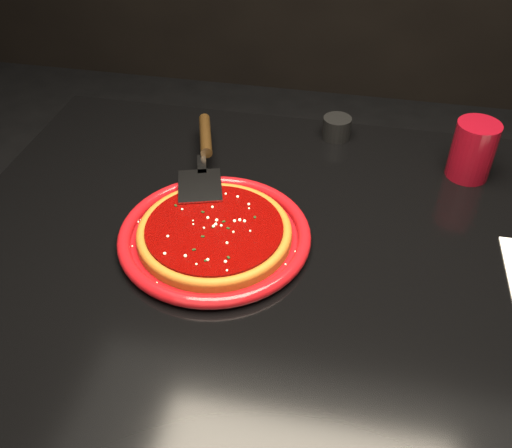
{
  "coord_description": "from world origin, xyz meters",
  "views": [
    {
      "loc": [
        0.03,
        -0.65,
        1.35
      ],
      "look_at": [
        -0.11,
        0.02,
        0.77
      ],
      "focal_mm": 40.0,
      "sensor_mm": 36.0,
      "label": 1
    }
  ],
  "objects_px": {
    "plate": "(215,235)",
    "pizza_server": "(204,157)",
    "cup": "(473,150)",
    "table": "(309,391)",
    "ramekin": "(337,128)"
  },
  "relations": [
    {
      "from": "plate",
      "to": "cup",
      "type": "distance_m",
      "value": 0.48
    },
    {
      "from": "plate",
      "to": "cup",
      "type": "bearing_deg",
      "value": 33.46
    },
    {
      "from": "plate",
      "to": "pizza_server",
      "type": "bearing_deg",
      "value": 110.19
    },
    {
      "from": "table",
      "to": "cup",
      "type": "height_order",
      "value": "cup"
    },
    {
      "from": "pizza_server",
      "to": "cup",
      "type": "xyz_separation_m",
      "value": [
        0.47,
        0.09,
        0.01
      ]
    },
    {
      "from": "table",
      "to": "ramekin",
      "type": "xyz_separation_m",
      "value": [
        -0.01,
        0.34,
        0.4
      ]
    },
    {
      "from": "cup",
      "to": "ramekin",
      "type": "height_order",
      "value": "cup"
    },
    {
      "from": "table",
      "to": "cup",
      "type": "distance_m",
      "value": 0.55
    },
    {
      "from": "cup",
      "to": "ramekin",
      "type": "distance_m",
      "value": 0.26
    },
    {
      "from": "cup",
      "to": "plate",
      "type": "bearing_deg",
      "value": -146.54
    },
    {
      "from": "plate",
      "to": "cup",
      "type": "height_order",
      "value": "cup"
    },
    {
      "from": "pizza_server",
      "to": "cup",
      "type": "bearing_deg",
      "value": -5.81
    },
    {
      "from": "pizza_server",
      "to": "cup",
      "type": "height_order",
      "value": "cup"
    },
    {
      "from": "table",
      "to": "pizza_server",
      "type": "height_order",
      "value": "pizza_server"
    },
    {
      "from": "table",
      "to": "pizza_server",
      "type": "bearing_deg",
      "value": 145.04
    }
  ]
}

